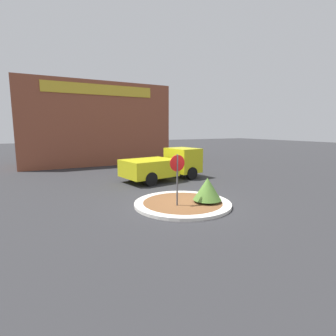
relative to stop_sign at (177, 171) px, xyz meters
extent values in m
plane|color=#2D2D30|center=(0.47, 0.31, -1.62)|extent=(120.00, 120.00, 0.00)
cylinder|color=silver|center=(0.47, 0.31, -1.55)|extent=(4.33, 4.33, 0.14)
cylinder|color=brown|center=(0.47, 0.31, -1.55)|extent=(3.55, 3.55, 0.14)
cylinder|color=#4C4C51|center=(0.00, 0.00, -0.45)|extent=(0.07, 0.07, 2.33)
cylinder|color=#B71414|center=(0.00, 0.00, 0.35)|extent=(0.70, 0.03, 0.70)
cylinder|color=brown|center=(1.45, -0.18, -1.42)|extent=(0.08, 0.08, 0.10)
cone|color=#4C752D|center=(1.45, -0.18, -0.88)|extent=(1.27, 1.27, 0.99)
cube|color=gold|center=(4.06, 6.22, -0.41)|extent=(2.05, 2.52, 1.66)
cube|color=gold|center=(1.23, 5.75, -0.70)|extent=(3.53, 2.88, 1.07)
cube|color=black|center=(4.64, 6.31, -0.12)|extent=(0.37, 2.01, 0.58)
cylinder|color=black|center=(3.72, 7.28, -1.20)|extent=(0.87, 0.40, 0.84)
cylinder|color=black|center=(4.08, 5.11, -1.20)|extent=(0.87, 0.40, 0.84)
cylinder|color=black|center=(0.47, 6.74, -1.20)|extent=(0.87, 0.40, 0.84)
cylinder|color=black|center=(0.83, 4.57, -1.20)|extent=(0.87, 0.40, 0.84)
cube|color=brown|center=(0.41, 17.21, 2.17)|extent=(13.61, 6.00, 7.56)
cube|color=gold|center=(0.41, 14.18, 5.14)|extent=(9.53, 0.08, 0.90)
camera|label=1|loc=(-5.46, -9.41, 1.79)|focal=28.00mm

